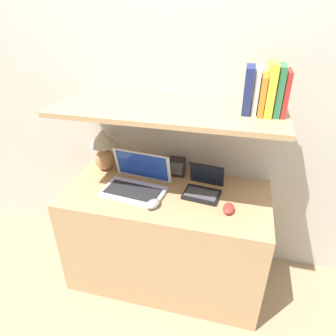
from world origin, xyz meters
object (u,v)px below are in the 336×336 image
at_px(laptop_large, 136,183).
at_px(computer_mouse, 153,204).
at_px(book_green, 279,90).
at_px(book_yellow, 271,89).
at_px(laptop_small, 203,188).
at_px(table_lamp, 104,147).
at_px(second_mouse, 229,208).
at_px(router_box, 177,167).
at_px(book_white, 256,91).
at_px(book_navy, 248,90).
at_px(book_orange, 262,94).
at_px(book_red, 285,93).

bearing_deg(laptop_large, computer_mouse, -45.00).
height_order(book_green, book_yellow, book_yellow).
bearing_deg(laptop_small, book_yellow, 3.91).
bearing_deg(table_lamp, second_mouse, -18.10).
bearing_deg(book_green, laptop_small, -176.55).
xyz_separation_m(laptop_small, book_yellow, (0.30, 0.02, 0.62)).
distance_m(second_mouse, router_box, 0.50).
distance_m(laptop_small, second_mouse, 0.22).
bearing_deg(router_box, book_yellow, -17.07).
bearing_deg(book_white, table_lamp, 172.92).
bearing_deg(book_white, book_navy, 180.00).
bearing_deg(table_lamp, book_yellow, -6.61).
distance_m(laptop_small, book_orange, 0.65).
bearing_deg(router_box, second_mouse, -41.09).
bearing_deg(book_yellow, book_white, 180.00).
distance_m(book_red, book_orange, 0.11).
bearing_deg(laptop_large, router_box, 48.66).
distance_m(book_green, book_yellow, 0.04).
xyz_separation_m(book_white, book_navy, (-0.04, 0.00, 0.00)).
bearing_deg(computer_mouse, book_orange, 24.20).
xyz_separation_m(laptop_large, book_orange, (0.68, 0.08, 0.58)).
bearing_deg(book_navy, book_orange, 0.00).
height_order(laptop_small, book_green, book_green).
height_order(laptop_large, computer_mouse, laptop_large).
height_order(table_lamp, book_red, book_red).
relative_size(computer_mouse, book_yellow, 0.46).
distance_m(book_white, book_navy, 0.04).
bearing_deg(book_yellow, book_green, 0.00).
bearing_deg(laptop_small, book_white, 5.05).
height_order(book_white, book_navy, book_navy).
xyz_separation_m(computer_mouse, book_white, (0.49, 0.23, 0.63)).
bearing_deg(second_mouse, laptop_small, 138.05).
height_order(book_yellow, book_white, book_yellow).
bearing_deg(book_red, second_mouse, -140.23).
bearing_deg(book_white, book_yellow, 0.00).
bearing_deg(book_red, book_orange, 180.00).
relative_size(laptop_large, book_orange, 2.09).
height_order(laptop_small, book_navy, book_navy).
bearing_deg(computer_mouse, laptop_large, 135.00).
height_order(book_orange, book_navy, book_navy).
xyz_separation_m(computer_mouse, book_navy, (0.45, 0.23, 0.63)).
xyz_separation_m(book_red, book_green, (-0.03, 0.00, 0.01)).
bearing_deg(router_box, book_orange, -18.31).
bearing_deg(book_white, router_box, 160.46).
bearing_deg(book_yellow, computer_mouse, -157.21).
distance_m(second_mouse, book_orange, 0.64).
xyz_separation_m(table_lamp, book_navy, (0.90, -0.12, 0.48)).
bearing_deg(book_yellow, laptop_small, -176.09).
bearing_deg(table_lamp, book_orange, -6.85).
height_order(book_green, book_orange, book_green).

